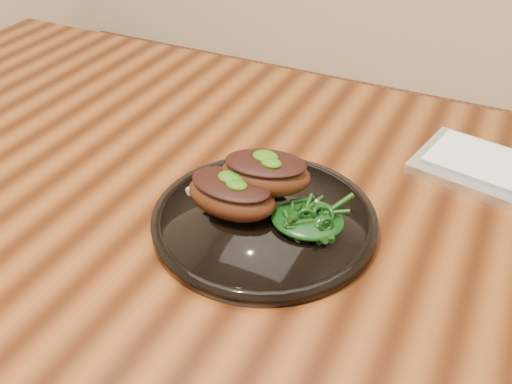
# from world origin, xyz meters

# --- Properties ---
(desk) EXTENTS (1.60, 0.80, 0.75)m
(desk) POSITION_xyz_m (0.00, 0.00, 0.67)
(desk) COLOR black
(desk) RESTS_ON ground
(plate) EXTENTS (0.28, 0.28, 0.02)m
(plate) POSITION_xyz_m (0.03, -0.05, 0.76)
(plate) COLOR black
(plate) RESTS_ON desk
(lamb_chop_front) EXTENTS (0.13, 0.09, 0.05)m
(lamb_chop_front) POSITION_xyz_m (-0.01, -0.06, 0.79)
(lamb_chop_front) COLOR #421C0C
(lamb_chop_front) RESTS_ON plate
(lamb_chop_back) EXTENTS (0.13, 0.10, 0.05)m
(lamb_chop_back) POSITION_xyz_m (0.02, -0.02, 0.81)
(lamb_chop_back) COLOR #421C0C
(lamb_chop_back) RESTS_ON plate
(herb_smear) EXTENTS (0.09, 0.06, 0.01)m
(herb_smear) POSITION_xyz_m (-0.01, 0.01, 0.77)
(herb_smear) COLOR #1B4607
(herb_smear) RESTS_ON plate
(greens_heap) EXTENTS (0.09, 0.09, 0.03)m
(greens_heap) POSITION_xyz_m (0.08, -0.05, 0.78)
(greens_heap) COLOR black
(greens_heap) RESTS_ON plate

